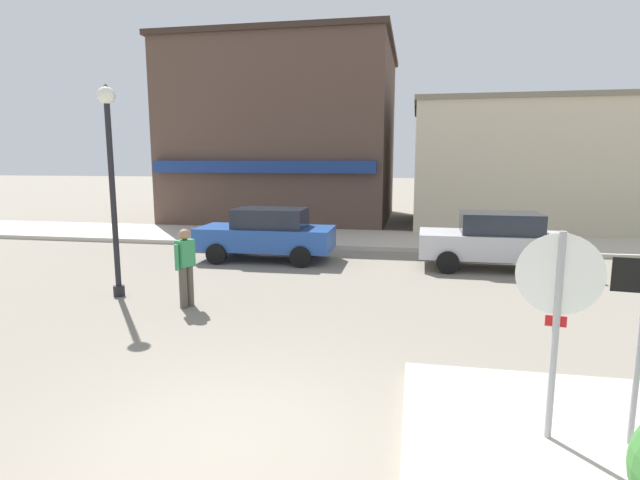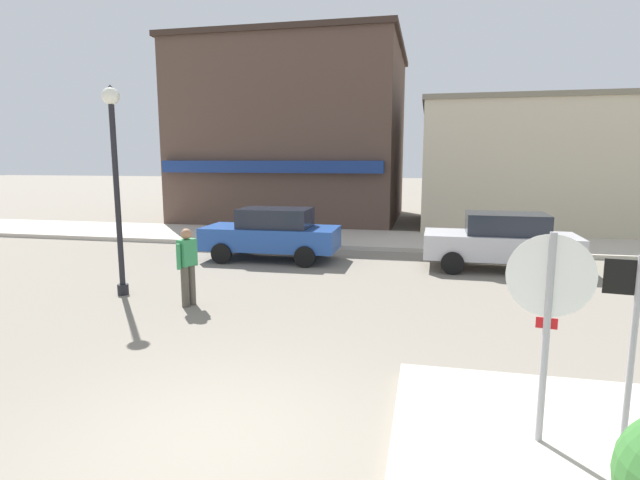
% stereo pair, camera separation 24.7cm
% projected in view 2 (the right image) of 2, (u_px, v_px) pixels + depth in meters
% --- Properties ---
extents(ground_plane, '(160.00, 160.00, 0.00)m').
position_uv_depth(ground_plane, '(215.00, 446.00, 5.25)').
color(ground_plane, gray).
extents(kerb_far, '(80.00, 4.00, 0.15)m').
position_uv_depth(kerb_far, '(369.00, 239.00, 18.45)').
color(kerb_far, beige).
rests_on(kerb_far, ground).
extents(stop_sign, '(0.81, 0.13, 2.30)m').
position_uv_depth(stop_sign, '(548.00, 311.00, 4.88)').
color(stop_sign, '#9E9EA3').
rests_on(stop_sign, ground).
extents(one_way_sign, '(0.60, 0.09, 2.10)m').
position_uv_depth(one_way_sign, '(634.00, 334.00, 4.77)').
color(one_way_sign, '#9E9EA3').
rests_on(one_way_sign, ground).
extents(lamp_post, '(0.36, 0.36, 4.54)m').
position_uv_depth(lamp_post, '(115.00, 161.00, 10.69)').
color(lamp_post, black).
rests_on(lamp_post, ground).
extents(parked_car_nearest, '(4.02, 1.92, 1.56)m').
position_uv_depth(parked_car_nearest, '(272.00, 233.00, 14.93)').
color(parked_car_nearest, '#234C9E').
rests_on(parked_car_nearest, ground).
extents(parked_car_second, '(4.03, 1.94, 1.56)m').
position_uv_depth(parked_car_second, '(501.00, 241.00, 13.54)').
color(parked_car_second, '#B7B7BC').
rests_on(parked_car_second, ground).
extents(pedestrian_crossing_near, '(0.32, 0.55, 1.61)m').
position_uv_depth(pedestrian_crossing_near, '(188.00, 265.00, 10.18)').
color(pedestrian_crossing_near, '#4C473D').
rests_on(pedestrian_crossing_near, ground).
extents(building_corner_shop, '(10.35, 9.75, 8.38)m').
position_uv_depth(building_corner_shop, '(298.00, 136.00, 25.11)').
color(building_corner_shop, brown).
rests_on(building_corner_shop, ground).
extents(building_storefront_left_near, '(9.03, 7.80, 5.42)m').
position_uv_depth(building_storefront_left_near, '(526.00, 166.00, 21.88)').
color(building_storefront_left_near, beige).
rests_on(building_storefront_left_near, ground).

